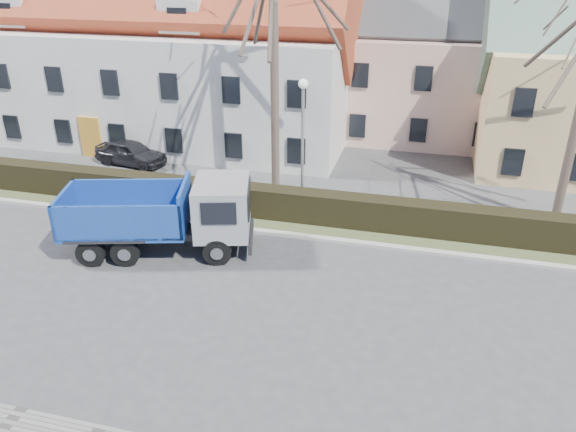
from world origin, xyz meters
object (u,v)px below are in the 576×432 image
(cart_frame, at_px, (144,213))
(parked_car_a, at_px, (131,152))
(dump_truck, at_px, (152,216))
(streetlight, at_px, (303,147))

(cart_frame, relative_size, parked_car_a, 0.19)
(cart_frame, distance_m, parked_car_a, 7.00)
(cart_frame, bearing_deg, dump_truck, -54.47)
(dump_truck, height_order, streetlight, streetlight)
(cart_frame, height_order, parked_car_a, parked_car_a)
(dump_truck, height_order, cart_frame, dump_truck)
(streetlight, height_order, cart_frame, streetlight)
(dump_truck, relative_size, cart_frame, 9.83)
(dump_truck, xyz_separation_m, cart_frame, (-1.62, 2.27, -1.10))
(dump_truck, xyz_separation_m, parked_car_a, (-5.40, 8.15, -0.78))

